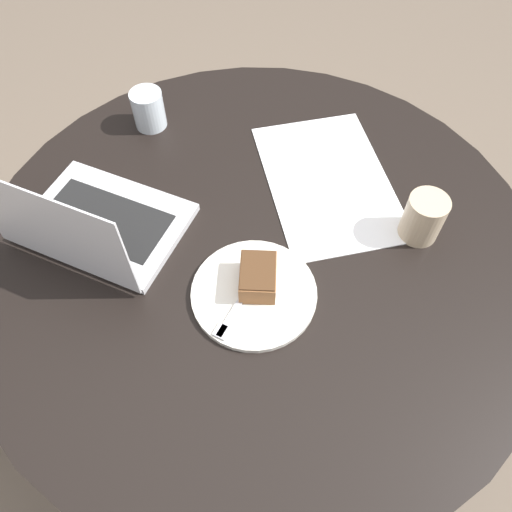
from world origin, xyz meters
The scene contains 9 objects.
ground_plane centered at (0.00, 0.00, 0.00)m, with size 12.00×12.00×0.00m, color #6B5B4C.
dining_table centered at (0.00, 0.00, 0.62)m, with size 1.21×1.21×0.75m.
paper_document centered at (-0.03, 0.24, 0.76)m, with size 0.50×0.43×0.00m.
plate centered at (0.10, -0.09, 0.76)m, with size 0.25×0.25×0.01m.
cake_slice centered at (0.09, -0.07, 0.79)m, with size 0.12×0.12×0.05m.
fork centered at (0.11, -0.14, 0.77)m, with size 0.09×0.16×0.00m.
coffee_glass centered at (0.19, 0.28, 0.81)m, with size 0.08×0.08×0.11m.
water_glass centered at (-0.46, 0.01, 0.80)m, with size 0.08×0.08×0.10m.
laptop centered at (-0.22, -0.26, 0.80)m, with size 0.41×0.38×0.24m.
Camera 1 is at (0.49, -0.39, 1.62)m, focal length 35.00 mm.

